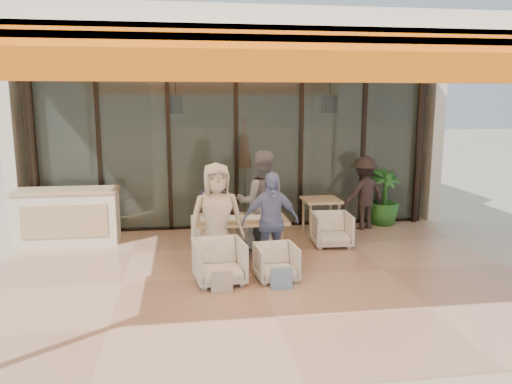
# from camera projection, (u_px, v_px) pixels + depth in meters

# --- Properties ---
(ground) EXTENTS (70.00, 70.00, 0.00)m
(ground) POSITION_uv_depth(u_px,v_px,m) (258.00, 278.00, 7.55)
(ground) COLOR #C6B293
(ground) RESTS_ON ground
(terrace_floor) EXTENTS (8.00, 6.00, 0.01)m
(terrace_floor) POSITION_uv_depth(u_px,v_px,m) (258.00, 277.00, 7.54)
(terrace_floor) COLOR tan
(terrace_floor) RESTS_ON ground
(terrace_structure) EXTENTS (8.00, 6.00, 3.40)m
(terrace_structure) POSITION_uv_depth(u_px,v_px,m) (261.00, 54.00, 6.69)
(terrace_structure) COLOR silver
(terrace_structure) RESTS_ON ground
(glass_storefront) EXTENTS (8.08, 0.10, 3.20)m
(glass_storefront) POSITION_uv_depth(u_px,v_px,m) (236.00, 152.00, 10.17)
(glass_storefront) COLOR #9EADA3
(glass_storefront) RESTS_ON ground
(interior_block) EXTENTS (9.05, 3.62, 3.52)m
(interior_block) POSITION_uv_depth(u_px,v_px,m) (226.00, 117.00, 12.31)
(interior_block) COLOR silver
(interior_block) RESTS_ON ground
(host_counter) EXTENTS (1.85, 0.65, 1.04)m
(host_counter) POSITION_uv_depth(u_px,v_px,m) (68.00, 216.00, 9.22)
(host_counter) COLOR silver
(host_counter) RESTS_ON ground
(dining_table) EXTENTS (1.50, 0.90, 0.93)m
(dining_table) POSITION_uv_depth(u_px,v_px,m) (240.00, 221.00, 8.17)
(dining_table) COLOR tan
(dining_table) RESTS_ON ground
(chair_far_left) EXTENTS (0.74, 0.72, 0.63)m
(chair_far_left) POSITION_uv_depth(u_px,v_px,m) (212.00, 229.00, 9.10)
(chair_far_left) COLOR silver
(chair_far_left) RESTS_ON ground
(chair_far_right) EXTENTS (0.74, 0.71, 0.64)m
(chair_far_right) POSITION_uv_depth(u_px,v_px,m) (257.00, 228.00, 9.22)
(chair_far_right) COLOR silver
(chair_far_right) RESTS_ON ground
(chair_near_left) EXTENTS (0.78, 0.74, 0.72)m
(chair_near_left) POSITION_uv_depth(u_px,v_px,m) (219.00, 260.00, 7.24)
(chair_near_left) COLOR silver
(chair_near_left) RESTS_ON ground
(chair_near_right) EXTENTS (0.64, 0.60, 0.61)m
(chair_near_right) POSITION_uv_depth(u_px,v_px,m) (276.00, 261.00, 7.38)
(chair_near_right) COLOR silver
(chair_near_right) RESTS_ON ground
(diner_navy) EXTENTS (0.57, 0.40, 1.49)m
(diner_navy) POSITION_uv_depth(u_px,v_px,m) (213.00, 213.00, 8.54)
(diner_navy) COLOR #191E37
(diner_navy) RESTS_ON ground
(diner_grey) EXTENTS (0.92, 0.75, 1.80)m
(diner_grey) POSITION_uv_depth(u_px,v_px,m) (261.00, 202.00, 8.63)
(diner_grey) COLOR slate
(diner_grey) RESTS_ON ground
(diner_cream) EXTENTS (0.89, 0.63, 1.72)m
(diner_cream) POSITION_uv_depth(u_px,v_px,m) (217.00, 218.00, 7.64)
(diner_cream) COLOR beige
(diner_cream) RESTS_ON ground
(diner_periwinkle) EXTENTS (0.95, 0.47, 1.56)m
(diner_periwinkle) POSITION_uv_depth(u_px,v_px,m) (270.00, 221.00, 7.77)
(diner_periwinkle) COLOR #788AC8
(diner_periwinkle) RESTS_ON ground
(tote_bag_cream) EXTENTS (0.30, 0.10, 0.34)m
(tote_bag_cream) POSITION_uv_depth(u_px,v_px,m) (222.00, 282.00, 6.89)
(tote_bag_cream) COLOR silver
(tote_bag_cream) RESTS_ON ground
(tote_bag_blue) EXTENTS (0.30, 0.10, 0.34)m
(tote_bag_blue) POSITION_uv_depth(u_px,v_px,m) (281.00, 279.00, 7.01)
(tote_bag_blue) COLOR #99BFD8
(tote_bag_blue) RESTS_ON ground
(side_table) EXTENTS (0.70, 0.70, 0.74)m
(side_table) POSITION_uv_depth(u_px,v_px,m) (321.00, 204.00, 9.76)
(side_table) COLOR tan
(side_table) RESTS_ON ground
(side_chair) EXTENTS (0.71, 0.67, 0.69)m
(side_chair) POSITION_uv_depth(u_px,v_px,m) (332.00, 228.00, 9.08)
(side_chair) COLOR silver
(side_chair) RESTS_ON ground
(standing_woman) EXTENTS (1.11, 0.85, 1.52)m
(standing_woman) POSITION_uv_depth(u_px,v_px,m) (364.00, 194.00, 10.19)
(standing_woman) COLOR black
(standing_woman) RESTS_ON ground
(potted_palm) EXTENTS (0.83, 0.83, 1.22)m
(potted_palm) POSITION_uv_depth(u_px,v_px,m) (383.00, 197.00, 10.59)
(potted_palm) COLOR #1E5919
(potted_palm) RESTS_ON ground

